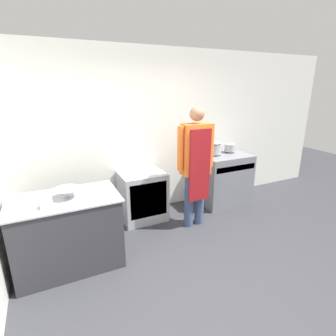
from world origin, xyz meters
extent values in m
plane|color=#2D2D33|center=(0.00, 0.00, 0.00)|extent=(14.00, 14.00, 0.00)
cube|color=silver|center=(0.00, 1.99, 1.35)|extent=(8.00, 0.05, 2.70)
cube|color=#2D2D33|center=(-1.31, 0.93, 0.43)|extent=(1.17, 0.70, 0.86)
cube|color=#9EA0A8|center=(-1.31, 0.93, 0.87)|extent=(1.22, 0.73, 0.02)
cube|color=slate|center=(1.47, 1.60, 0.46)|extent=(0.89, 0.63, 0.92)
cube|color=#9EA0A8|center=(1.47, 1.29, 0.76)|extent=(0.81, 0.03, 0.10)
cube|color=#9EA0A8|center=(1.47, 1.90, 0.93)|extent=(0.89, 0.03, 0.02)
cube|color=#93999E|center=(-0.10, 1.65, 0.40)|extent=(0.70, 0.58, 0.79)
cube|color=silver|center=(-0.10, 1.37, 0.44)|extent=(0.59, 0.02, 0.55)
cylinder|color=#38476B|center=(0.46, 1.12, 0.42)|extent=(0.14, 0.14, 0.84)
cylinder|color=#38476B|center=(0.65, 1.12, 0.42)|extent=(0.14, 0.14, 0.84)
cube|color=orange|center=(0.55, 1.12, 1.22)|extent=(0.43, 0.22, 0.75)
cube|color=maroon|center=(0.55, 1.00, 1.00)|extent=(0.34, 0.02, 1.07)
cylinder|color=orange|center=(0.30, 1.12, 1.25)|extent=(0.09, 0.09, 0.64)
cylinder|color=orange|center=(0.81, 1.12, 1.25)|extent=(0.09, 0.09, 0.64)
sphere|color=#9E7051|center=(0.55, 1.12, 1.73)|extent=(0.21, 0.21, 0.21)
cone|color=#9EA0A8|center=(-1.26, 0.92, 0.94)|extent=(0.29, 0.29, 0.12)
cube|color=silver|center=(-1.49, 0.74, 0.92)|extent=(0.12, 0.12, 0.08)
cylinder|color=#9EA0A8|center=(1.27, 1.71, 1.03)|extent=(0.30, 0.30, 0.18)
ellipsoid|color=#9EA0A8|center=(1.27, 1.71, 1.14)|extent=(0.29, 0.29, 0.05)
cylinder|color=#9EA0A8|center=(1.65, 1.71, 1.01)|extent=(0.19, 0.19, 0.14)
camera|label=1|loc=(-1.42, -2.06, 2.10)|focal=28.00mm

